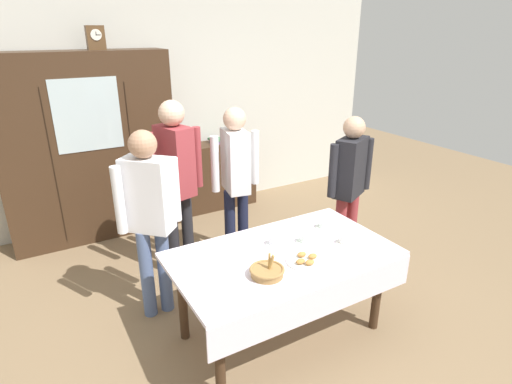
# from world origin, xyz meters

# --- Properties ---
(ground_plane) EXTENTS (12.00, 12.00, 0.00)m
(ground_plane) POSITION_xyz_m (0.00, 0.00, 0.00)
(ground_plane) COLOR #846B4C
(ground_plane) RESTS_ON ground
(back_wall) EXTENTS (6.40, 0.10, 2.70)m
(back_wall) POSITION_xyz_m (0.00, 2.65, 1.35)
(back_wall) COLOR silver
(back_wall) RESTS_ON ground
(dining_table) EXTENTS (1.67, 0.95, 0.74)m
(dining_table) POSITION_xyz_m (0.00, -0.23, 0.63)
(dining_table) COLOR #3D2819
(dining_table) RESTS_ON ground
(wall_cabinet) EXTENTS (1.84, 0.46, 2.09)m
(wall_cabinet) POSITION_xyz_m (-0.90, 2.35, 1.04)
(wall_cabinet) COLOR #3D2819
(wall_cabinet) RESTS_ON ground
(mantel_clock) EXTENTS (0.18, 0.11, 0.24)m
(mantel_clock) POSITION_xyz_m (-0.68, 2.35, 2.21)
(mantel_clock) COLOR brown
(mantel_clock) RESTS_ON wall_cabinet
(bookshelf_low) EXTENTS (1.01, 0.35, 0.89)m
(bookshelf_low) POSITION_xyz_m (0.68, 2.41, 0.45)
(bookshelf_low) COLOR #3D2819
(bookshelf_low) RESTS_ON ground
(book_stack) EXTENTS (0.18, 0.21, 0.06)m
(book_stack) POSITION_xyz_m (0.68, 2.41, 0.93)
(book_stack) COLOR #664C7A
(book_stack) RESTS_ON bookshelf_low
(tea_cup_back_edge) EXTENTS (0.13, 0.13, 0.06)m
(tea_cup_back_edge) POSITION_xyz_m (0.24, -0.15, 0.76)
(tea_cup_back_edge) COLOR silver
(tea_cup_back_edge) RESTS_ON dining_table
(tea_cup_mid_right) EXTENTS (0.13, 0.13, 0.06)m
(tea_cup_mid_right) POSITION_xyz_m (0.01, -0.06, 0.76)
(tea_cup_mid_right) COLOR white
(tea_cup_mid_right) RESTS_ON dining_table
(tea_cup_mid_left) EXTENTS (0.13, 0.13, 0.06)m
(tea_cup_mid_left) POSITION_xyz_m (0.52, -0.02, 0.76)
(tea_cup_mid_left) COLOR silver
(tea_cup_mid_left) RESTS_ON dining_table
(tea_cup_near_left) EXTENTS (0.13, 0.13, 0.06)m
(tea_cup_near_left) POSITION_xyz_m (0.49, -0.32, 0.76)
(tea_cup_near_left) COLOR white
(tea_cup_near_left) RESTS_ON dining_table
(bread_basket) EXTENTS (0.24, 0.24, 0.16)m
(bread_basket) POSITION_xyz_m (-0.27, -0.41, 0.77)
(bread_basket) COLOR #9E7542
(bread_basket) RESTS_ON dining_table
(pastry_plate) EXTENTS (0.28, 0.28, 0.05)m
(pastry_plate) POSITION_xyz_m (0.07, -0.40, 0.75)
(pastry_plate) COLOR white
(pastry_plate) RESTS_ON dining_table
(spoon_back_edge) EXTENTS (0.12, 0.02, 0.01)m
(spoon_back_edge) POSITION_xyz_m (-0.38, -0.03, 0.74)
(spoon_back_edge) COLOR silver
(spoon_back_edge) RESTS_ON dining_table
(spoon_near_left) EXTENTS (0.12, 0.02, 0.01)m
(spoon_near_left) POSITION_xyz_m (0.36, 0.13, 0.74)
(spoon_near_left) COLOR silver
(spoon_near_left) RESTS_ON dining_table
(spoon_near_right) EXTENTS (0.12, 0.02, 0.01)m
(spoon_near_right) POSITION_xyz_m (-0.21, -0.08, 0.74)
(spoon_near_right) COLOR silver
(spoon_near_right) RESTS_ON dining_table
(person_beside_shelf) EXTENTS (0.52, 0.34, 1.55)m
(person_beside_shelf) POSITION_xyz_m (1.16, 0.38, 0.93)
(person_beside_shelf) COLOR #933338
(person_beside_shelf) RESTS_ON ground
(person_behind_table_right) EXTENTS (0.52, 0.40, 1.61)m
(person_behind_table_right) POSITION_xyz_m (-0.77, 0.56, 0.97)
(person_behind_table_right) COLOR slate
(person_behind_table_right) RESTS_ON ground
(person_behind_table_left) EXTENTS (0.52, 0.39, 1.62)m
(person_behind_table_left) POSITION_xyz_m (0.22, 0.97, 0.99)
(person_behind_table_left) COLOR #191E38
(person_behind_table_left) RESTS_ON ground
(person_by_cabinet) EXTENTS (0.52, 0.40, 1.72)m
(person_by_cabinet) POSITION_xyz_m (-0.36, 1.05, 1.06)
(person_by_cabinet) COLOR #232328
(person_by_cabinet) RESTS_ON ground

